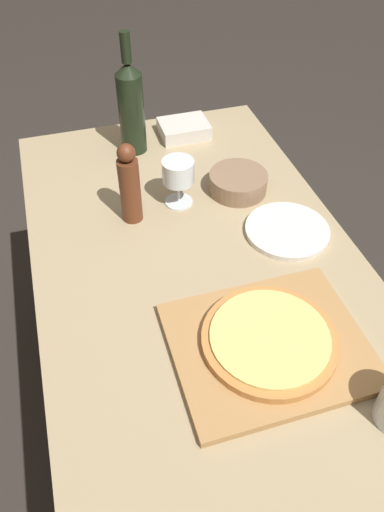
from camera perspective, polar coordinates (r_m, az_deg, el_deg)
The scene contains 10 objects.
ground_plane at distance 1.77m, azimuth 0.66°, elevation -18.00°, with size 12.00×12.00×0.00m, color #2D2823.
dining_table at distance 1.24m, azimuth 0.90°, elevation -4.41°, with size 0.76×1.36×0.74m.
cutting_board at distance 1.01m, azimuth 8.71°, elevation -10.06°, with size 0.38×0.32×0.02m.
pizza at distance 1.00m, azimuth 8.84°, elevation -9.38°, with size 0.27×0.27×0.02m.
wine_bottle at distance 1.48m, azimuth -6.98°, elevation 16.61°, with size 0.07×0.07×0.35m.
pepper_mill at distance 1.23m, azimuth -7.15°, elevation 8.03°, with size 0.05×0.05×0.22m.
wine_glass at distance 1.27m, azimuth -1.59°, elevation 9.39°, with size 0.08×0.08×0.13m.
small_bowl at distance 1.36m, azimuth 5.28°, elevation 8.37°, with size 0.16×0.16×0.05m.
dinner_plate at distance 1.26m, azimuth 10.82°, elevation 2.89°, with size 0.21×0.21×0.01m.
food_container at distance 1.60m, azimuth -0.93°, elevation 14.33°, with size 0.15×0.11×0.04m.
Camera 1 is at (-0.25, -0.77, 1.57)m, focal length 35.00 mm.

